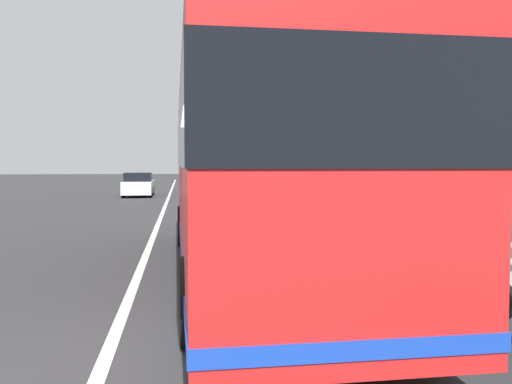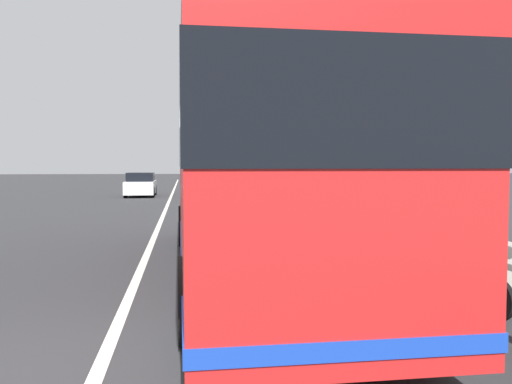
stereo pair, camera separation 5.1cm
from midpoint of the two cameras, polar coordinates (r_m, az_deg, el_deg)
The scene contains 9 objects.
ground_plane at distance 5.84m, azimuth -16.54°, elevation -17.45°, with size 220.00×220.00×0.00m, color #2D2D30.
sidewalk_curb at distance 16.71m, azimuth 13.51°, elevation -3.81°, with size 110.00×3.60×0.14m, color #9E998E.
lane_divider_line at distance 15.57m, azimuth -11.16°, elevation -4.52°, with size 110.00×0.16×0.01m, color silver.
coach_bus at distance 9.57m, azimuth -0.70°, elevation 2.82°, with size 11.45×2.74×3.49m.
motorcycle_angled at distance 8.03m, azimuth 20.60°, elevation -8.51°, with size 1.97×0.63×1.24m.
motorcycle_nearest_curb at distance 10.60m, azimuth 14.36°, elevation -5.58°, with size 1.99×0.82×1.25m.
car_behind_bus at distance 34.32m, azimuth -12.75°, elevation 0.76°, with size 4.62×1.91×1.52m.
car_side_street at distance 35.89m, azimuth -5.41°, elevation 0.88°, with size 4.53×1.93×1.46m.
utility_pole at distance 25.31m, azimuth 4.60°, elevation 6.55°, with size 0.27×0.27×7.19m, color slate.
Camera 1 is at (-5.41, -0.80, 2.03)m, focal length 36.63 mm.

